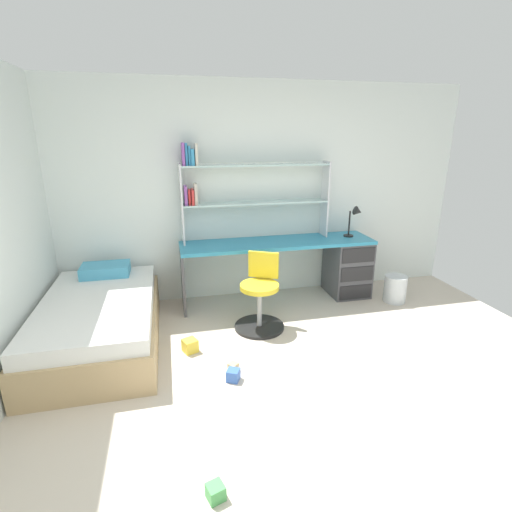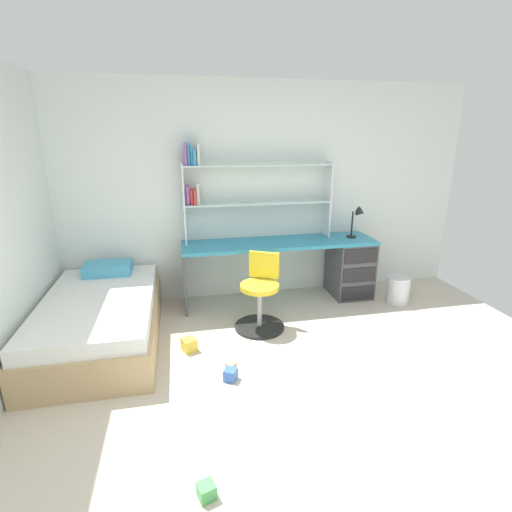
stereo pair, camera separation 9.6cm
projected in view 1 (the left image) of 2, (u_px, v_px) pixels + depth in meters
ground_plane at (334, 450)px, 2.48m from camera, size 5.41×6.29×0.02m
room_shell at (135, 226)px, 2.98m from camera, size 5.41×6.29×2.54m
desk at (326, 263)px, 4.72m from camera, size 2.29×0.55×0.74m
bookshelf_hutch at (239, 186)px, 4.35m from camera, size 1.73×0.22×1.12m
desk_lamp at (356, 216)px, 4.62m from camera, size 0.20×0.17×0.38m
swivel_chair at (260, 300)px, 3.97m from camera, size 0.52×0.52×0.78m
bed_platform at (100, 321)px, 3.66m from camera, size 1.06×1.82×0.60m
waste_bin at (395, 289)px, 4.62m from camera, size 0.27×0.27×0.33m
toy_block_blue_0 at (233, 375)px, 3.16m from camera, size 0.13×0.13×0.10m
toy_block_natural_1 at (233, 367)px, 3.29m from camera, size 0.10×0.10×0.07m
toy_block_yellow_2 at (190, 346)px, 3.57m from camera, size 0.16×0.16×0.12m
toy_block_green_3 at (216, 492)px, 2.13m from camera, size 0.12×0.12×0.09m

